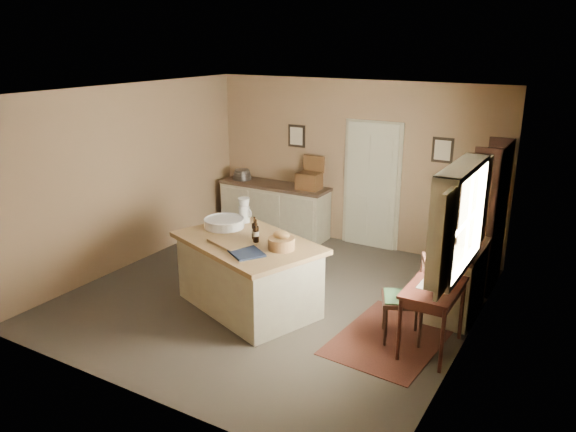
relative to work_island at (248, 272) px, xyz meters
The scene contains 16 objects.
ground 0.64m from the work_island, 72.19° to the left, with size 5.00×5.00×0.00m, color #4F473C.
wall_back 3.03m from the work_island, 87.49° to the left, with size 5.00×0.10×2.70m, color #88694A.
wall_front 2.28m from the work_island, 86.54° to the right, with size 5.00×0.10×2.70m, color #88694A.
wall_left 2.56m from the work_island, behind, with size 0.10×5.00×2.70m, color #88694A.
wall_right 2.80m from the work_island, ahead, with size 0.10×5.00×2.70m, color #88694A.
ceiling 2.26m from the work_island, 72.19° to the left, with size 5.00×5.00×0.00m, color silver.
door 2.96m from the work_island, 80.55° to the left, with size 0.97×0.06×2.11m, color beige.
framed_prints 3.15m from the work_island, 83.51° to the left, with size 2.82×0.02×0.38m.
window 2.77m from the work_island, ahead, with size 0.25×1.99×1.12m.
work_island is the anchor object (origin of this frame).
sideboard 2.86m from the work_island, 114.72° to the left, with size 1.98×0.56×1.18m.
rug 1.94m from the work_island, ahead, with size 1.10×1.60×0.01m, color #57251D.
writing_desk 2.34m from the work_island, ahead, with size 0.54×0.88×0.82m.
desk_chair 1.98m from the work_island, ahead, with size 0.46×0.46×0.99m, color black, non-canonical shape.
right_cabinet 2.60m from the work_island, 26.35° to the left, with size 0.57×1.03×0.99m.
shelving_unit 3.39m from the work_island, 42.16° to the left, with size 0.34×0.90×2.01m.
Camera 1 is at (3.63, -5.81, 3.31)m, focal length 35.00 mm.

